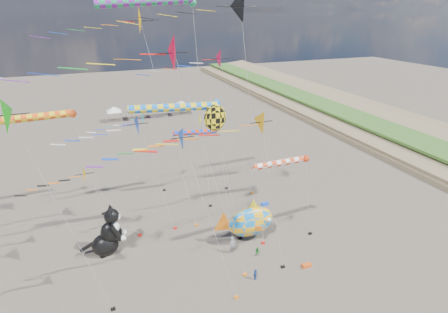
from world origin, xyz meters
TOP-DOWN VIEW (x-y plane):
  - delta_kite_0 at (-7.87, 15.56)m, footprint 10.67×2.15m
  - delta_kite_1 at (3.11, 19.88)m, footprint 12.37×2.28m
  - delta_kite_2 at (-5.88, 24.82)m, footprint 8.58×2.08m
  - delta_kite_3 at (-0.35, 5.70)m, footprint 12.15×2.04m
  - delta_kite_4 at (-6.16, 15.31)m, footprint 12.76×2.56m
  - delta_kite_5 at (-6.11, 3.79)m, footprint 9.81×1.78m
  - delta_kite_6 at (-4.89, 6.04)m, footprint 14.72×2.72m
  - delta_kite_8 at (2.13, 12.65)m, footprint 12.78×3.08m
  - delta_kite_9 at (-11.85, 15.68)m, footprint 9.24×1.82m
  - windsock_0 at (1.41, 22.35)m, footprint 7.06×0.68m
  - windsock_1 at (5.84, 9.29)m, footprint 7.48×0.67m
  - windsock_2 at (-15.58, 21.63)m, footprint 9.09×0.82m
  - windsock_3 at (-3.89, 18.74)m, footprint 10.73×0.83m
  - windsock_4 at (-2.80, 14.22)m, footprint 10.02×0.80m
  - angelfish_kite at (0.28, 13.26)m, footprint 3.74×3.02m
  - cat_inflatable at (-10.69, 14.02)m, footprint 4.18×2.62m
  - fish_inflatable at (3.29, 10.65)m, footprint 6.67×2.93m
  - person_adult at (0.79, 9.43)m, footprint 0.72×0.51m
  - child_green at (2.90, 8.04)m, footprint 0.63×0.60m
  - child_blue at (1.30, 5.26)m, footprint 0.69×0.57m
  - kite_bag_0 at (6.58, 5.00)m, footprint 0.90×0.44m
  - kite_bag_1 at (2.06, 13.81)m, footprint 0.90×0.44m
  - kite_bag_2 at (8.17, 16.60)m, footprint 0.90×0.44m
  - tent_row at (1.50, 60.00)m, footprint 19.20×4.20m
  - parked_car at (17.17, 58.00)m, footprint 3.66×2.32m

SIDE VIEW (x-z plane):
  - kite_bag_0 at x=6.58m, z-range 0.00..0.30m
  - kite_bag_1 at x=2.06m, z-range 0.00..0.30m
  - kite_bag_2 at x=8.17m, z-range 0.00..0.30m
  - child_green at x=2.90m, z-range 0.00..1.03m
  - child_blue at x=1.30m, z-range 0.00..1.11m
  - parked_car at x=17.17m, z-range 0.00..1.16m
  - person_adult at x=0.79m, z-range 0.00..1.83m
  - fish_inflatable at x=3.29m, z-range -0.07..4.82m
  - cat_inflatable at x=-10.69m, z-range 0.00..5.26m
  - tent_row at x=1.50m, z-range 1.25..5.05m
  - delta_kite_9 at x=-11.85m, z-range 3.53..13.09m
  - windsock_0 at x=1.41m, z-range 4.08..13.06m
  - windsock_1 at x=5.84m, z-range 4.36..13.89m
  - delta_kite_2 at x=-5.88m, z-range 4.51..16.20m
  - delta_kite_0 at x=-7.87m, z-range 5.55..19.42m
  - windsock_2 at x=-15.58m, z-range 6.02..18.97m
  - angelfish_kite at x=0.28m, z-range 5.74..20.08m
  - windsock_4 at x=-2.80m, z-range 6.83..21.40m
  - delta_kite_5 at x=-6.11m, z-range 6.60..22.34m
  - delta_kite_3 at x=-0.35m, z-range 6.54..22.41m
  - delta_kite_1 at x=3.11m, z-range 7.99..26.88m
  - delta_kite_6 at x=-4.89m, z-range 9.03..30.34m
  - delta_kite_4 at x=-6.16m, z-range 9.95..32.94m
  - delta_kite_8 at x=2.13m, z-range 10.46..34.88m
  - windsock_3 at x=-3.89m, z-range 11.30..34.92m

